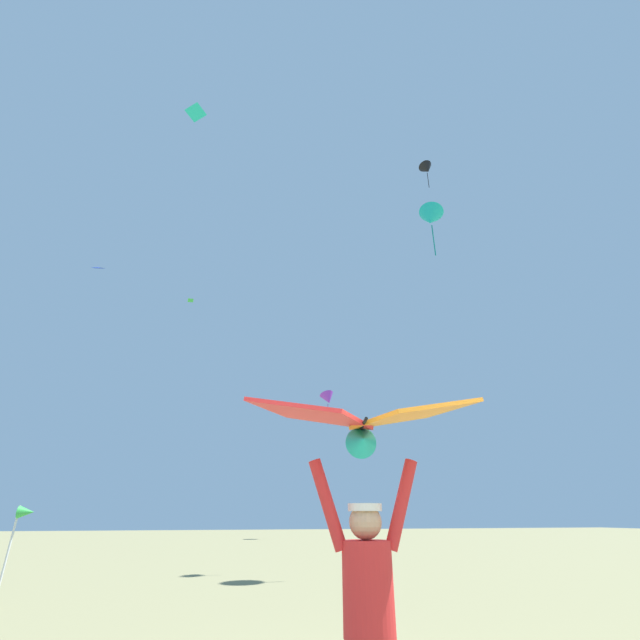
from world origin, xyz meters
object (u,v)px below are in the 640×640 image
(held_stunt_kite, at_px, (362,421))
(marker_flag, at_px, (24,518))
(distant_kite_blue_high_right, at_px, (98,267))
(distant_kite_teal_mid_left, at_px, (196,112))
(distant_kite_black_high_left, at_px, (427,169))
(distant_kite_green_low_left, at_px, (191,300))
(distant_kite_teal_low_right, at_px, (431,218))
(kite_flyer_person, at_px, (369,617))
(distant_kite_purple_far_center, at_px, (328,399))

(held_stunt_kite, relative_size, marker_flag, 0.99)
(distant_kite_blue_high_right, bearing_deg, distant_kite_teal_mid_left, -66.87)
(distant_kite_blue_high_right, distance_m, distant_kite_black_high_left, 24.15)
(distant_kite_blue_high_right, bearing_deg, held_stunt_kite, -69.11)
(held_stunt_kite, distance_m, marker_flag, 8.76)
(distant_kite_green_low_left, bearing_deg, distant_kite_teal_low_right, -65.67)
(kite_flyer_person, height_order, distant_kite_green_low_left, distant_kite_green_low_left)
(held_stunt_kite, xyz_separation_m, distant_kite_green_low_left, (-4.28, 34.94, 17.88))
(kite_flyer_person, bearing_deg, marker_flag, 121.79)
(held_stunt_kite, xyz_separation_m, distant_kite_teal_low_right, (6.95, 10.10, 10.80))
(distant_kite_black_high_left, distance_m, marker_flag, 21.22)
(kite_flyer_person, xyz_separation_m, distant_kite_teal_low_right, (6.93, 10.03, 12.04))
(distant_kite_purple_far_center, bearing_deg, marker_flag, -116.86)
(distant_kite_teal_mid_left, bearing_deg, held_stunt_kite, -73.21)
(distant_kite_teal_low_right, bearing_deg, distant_kite_teal_mid_left, -178.78)
(distant_kite_teal_low_right, distance_m, distant_kite_black_high_left, 5.34)
(distant_kite_teal_mid_left, xyz_separation_m, distant_kite_black_high_left, (11.25, 2.16, 1.64))
(kite_flyer_person, relative_size, distant_kite_black_high_left, 1.21)
(distant_kite_green_low_left, bearing_deg, kite_flyer_person, -82.97)
(held_stunt_kite, height_order, distant_kite_blue_high_right, distant_kite_blue_high_right)
(held_stunt_kite, bearing_deg, kite_flyer_person, 76.79)
(distant_kite_green_low_left, bearing_deg, distant_kite_teal_mid_left, -87.03)
(distant_kite_green_low_left, xyz_separation_m, distant_kite_purple_far_center, (12.87, -1.54, -8.99))
(distant_kite_green_low_left, relative_size, distant_kite_purple_far_center, 0.24)
(distant_kite_green_low_left, distance_m, distant_kite_black_high_left, 26.20)
(distant_kite_teal_mid_left, height_order, distant_kite_teal_low_right, distant_kite_teal_mid_left)
(distant_kite_blue_high_right, bearing_deg, kite_flyer_person, -69.03)
(kite_flyer_person, distance_m, distant_kite_black_high_left, 22.25)
(distant_kite_blue_high_right, bearing_deg, marker_flag, -73.53)
(distant_kite_teal_low_right, xyz_separation_m, marker_flag, (-11.50, -2.65, -11.48))
(held_stunt_kite, relative_size, distant_kite_black_high_left, 1.08)
(marker_flag, bearing_deg, kite_flyer_person, -58.21)
(kite_flyer_person, bearing_deg, held_stunt_kite, -103.21)
(held_stunt_kite, height_order, distant_kite_teal_low_right, distant_kite_teal_low_right)
(distant_kite_purple_far_center, bearing_deg, distant_kite_blue_high_right, -162.31)
(distant_kite_black_high_left, bearing_deg, distant_kite_purple_far_center, 89.14)
(distant_kite_green_low_left, distance_m, marker_flag, 33.17)
(distant_kite_green_low_left, relative_size, distant_kite_blue_high_right, 0.66)
(distant_kite_green_low_left, xyz_separation_m, distant_kite_black_high_left, (12.55, -22.89, -2.29))
(distant_kite_blue_high_right, relative_size, distant_kite_black_high_left, 0.66)
(distant_kite_teal_mid_left, relative_size, distant_kite_green_low_left, 1.01)
(distant_kite_teal_mid_left, height_order, distant_kite_purple_far_center, distant_kite_teal_mid_left)
(kite_flyer_person, bearing_deg, distant_kite_teal_mid_left, 106.99)
(held_stunt_kite, bearing_deg, marker_flag, 121.46)
(distant_kite_green_low_left, height_order, distant_kite_black_high_left, distant_kite_green_low_left)
(distant_kite_blue_high_right, bearing_deg, distant_kite_green_low_left, 51.04)
(held_stunt_kite, distance_m, distant_kite_black_high_left, 21.37)
(distant_kite_teal_low_right, height_order, distant_kite_green_low_left, distant_kite_green_low_left)
(kite_flyer_person, distance_m, distant_kite_green_low_left, 40.00)
(kite_flyer_person, relative_size, distant_kite_green_low_left, 2.75)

